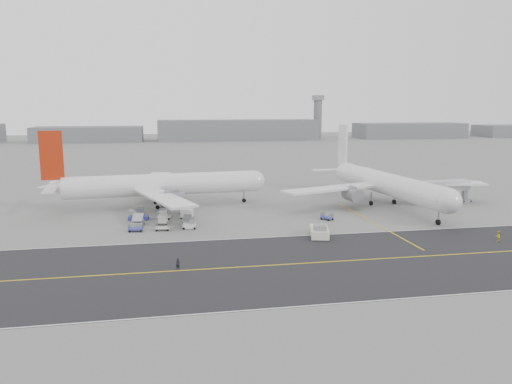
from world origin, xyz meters
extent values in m
plane|color=gray|center=(0.00, 0.00, 0.00)|extent=(700.00, 700.00, 0.00)
cube|color=#27272A|center=(5.00, -18.00, 0.01)|extent=(220.00, 32.00, 0.02)
cube|color=gold|center=(5.00, -18.00, 0.03)|extent=(220.00, 0.30, 0.01)
cube|color=silver|center=(5.00, -2.20, 0.03)|extent=(220.00, 0.25, 0.01)
cube|color=silver|center=(5.00, -33.80, 0.03)|extent=(220.00, 0.25, 0.01)
cube|color=gold|center=(30.00, 5.00, 0.02)|extent=(0.30, 40.00, 0.01)
cylinder|color=slate|center=(100.00, 265.00, 14.00)|extent=(6.00, 6.00, 28.00)
cube|color=gray|center=(100.00, 265.00, 29.50)|extent=(7.00, 7.00, 3.50)
cylinder|color=white|center=(-12.06, 30.09, 5.26)|extent=(45.06, 8.97, 5.13)
sphere|color=white|center=(10.25, 32.02, 5.26)|extent=(5.03, 5.03, 5.03)
cone|color=white|center=(-35.46, 28.07, 5.65)|extent=(9.10, 5.36, 4.62)
cube|color=#A9240B|center=(-36.01, 28.03, 12.75)|extent=(4.94, 0.92, 10.92)
cube|color=white|center=(-35.89, 23.51, 5.78)|extent=(3.15, 8.37, 0.25)
cube|color=white|center=(-36.67, 32.49, 5.78)|extent=(3.15, 8.37, 0.25)
cube|color=white|center=(-11.99, 16.53, 4.62)|extent=(13.14, 25.02, 0.45)
cube|color=white|center=(-14.31, 43.47, 4.62)|extent=(9.27, 25.13, 0.45)
cylinder|color=gray|center=(-10.18, 20.94, 3.34)|extent=(5.72, 3.64, 3.18)
cylinder|color=gray|center=(-11.77, 39.44, 3.34)|extent=(5.72, 3.64, 3.18)
cylinder|color=black|center=(7.53, 31.78, 0.48)|extent=(1.01, 0.58, 0.97)
cylinder|color=black|center=(-13.43, 26.88, 0.48)|extent=(1.01, 0.58, 0.97)
cylinder|color=black|center=(-13.96, 33.02, 0.48)|extent=(1.01, 0.58, 0.97)
cylinder|color=gray|center=(7.53, 31.78, 1.83)|extent=(0.36, 0.36, 2.70)
cylinder|color=white|center=(40.02, 20.79, 5.32)|extent=(9.41, 45.56, 5.19)
sphere|color=white|center=(42.14, -1.74, 5.32)|extent=(5.09, 5.09, 5.09)
cone|color=white|center=(37.79, 44.43, 5.71)|extent=(5.48, 9.23, 4.67)
cube|color=white|center=(37.74, 44.98, 12.88)|extent=(0.96, 4.99, 11.04)
cube|color=white|center=(33.18, 44.82, 5.84)|extent=(8.48, 3.25, 0.25)
cube|color=white|center=(42.25, 45.68, 5.84)|extent=(8.48, 3.25, 0.25)
cube|color=white|center=(26.31, 20.61, 4.67)|extent=(25.27, 13.45, 0.45)
cube|color=white|center=(53.52, 23.17, 4.67)|extent=(25.39, 9.18, 0.45)
cylinder|color=gray|center=(30.78, 18.81, 3.37)|extent=(3.72, 5.80, 3.22)
cylinder|color=gray|center=(49.47, 20.57, 3.37)|extent=(3.72, 5.80, 3.22)
cylinder|color=black|center=(41.88, 1.01, 0.56)|extent=(0.60, 1.17, 1.12)
cylinder|color=black|center=(36.76, 22.15, 0.56)|extent=(0.60, 1.17, 1.12)
cylinder|color=black|center=(42.96, 22.73, 0.56)|extent=(0.60, 1.17, 1.12)
cylinder|color=gray|center=(41.88, 1.01, 1.92)|extent=(0.36, 0.36, 2.72)
cube|color=silver|center=(15.71, -3.35, 0.89)|extent=(4.65, 7.08, 1.47)
cube|color=gray|center=(15.35, -4.77, 1.99)|extent=(2.75, 2.60, 0.94)
cylinder|color=gray|center=(16.69, 0.52, 0.52)|extent=(0.83, 2.69, 0.17)
cylinder|color=black|center=(13.77, -5.46, 0.47)|extent=(0.64, 1.02, 0.94)
cylinder|color=black|center=(16.42, -6.13, 0.47)|extent=(0.64, 1.02, 0.94)
cylinder|color=black|center=(15.01, -0.57, 0.47)|extent=(0.64, 1.02, 0.94)
cylinder|color=black|center=(17.65, -1.24, 0.47)|extent=(0.64, 1.02, 0.94)
cylinder|color=gray|center=(61.50, 22.36, 1.89)|extent=(1.51, 1.51, 3.78)
cube|color=gray|center=(61.50, 22.36, 0.33)|extent=(2.73, 2.73, 0.66)
cube|color=#B1B1B6|center=(54.93, 21.58, 4.34)|extent=(14.38, 4.30, 2.46)
cube|color=gray|center=(48.18, 20.78, 4.34)|extent=(1.48, 3.14, 2.83)
cylinder|color=black|center=(62.41, 23.51, 0.28)|extent=(0.35, 0.60, 0.57)
imported|color=black|center=(-10.20, -17.55, 0.88)|extent=(0.76, 0.63, 1.77)
imported|color=yellow|center=(45.55, -12.21, 0.95)|extent=(0.98, 0.79, 1.89)
camera|label=1|loc=(-11.82, -87.82, 23.46)|focal=35.00mm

